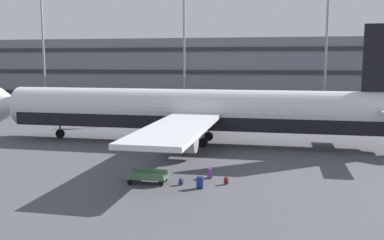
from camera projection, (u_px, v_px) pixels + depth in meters
ground_plane at (226, 144)px, 41.69m from camera, size 600.00×600.00×0.00m
terminal_structure at (250, 71)px, 84.28m from camera, size 131.54×16.56×12.26m
airliner at (195, 112)px, 41.62m from camera, size 43.76×35.34×11.31m
light_mast_far_left at (43, 40)px, 75.46m from camera, size 1.80×0.50×20.18m
light_mast_left at (184, 37)px, 70.82m from camera, size 1.80×0.50×20.68m
light_mast_center_left at (327, 21)px, 66.41m from camera, size 1.80×0.50×25.00m
suitcase_silver at (210, 173)px, 29.46m from camera, size 0.38×0.47×0.82m
suitcase_large at (200, 182)px, 27.05m from camera, size 0.45×0.30×0.96m
backpack_orange at (181, 182)px, 27.80m from camera, size 0.41×0.40×0.51m
backpack_teal at (226, 181)px, 27.95m from camera, size 0.39×0.38×0.56m
baggage_cart at (147, 177)px, 28.24m from camera, size 3.31×1.33×0.82m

